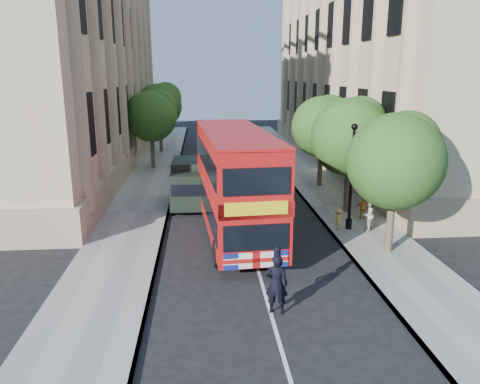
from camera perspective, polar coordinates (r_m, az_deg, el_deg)
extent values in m
plane|color=black|center=(17.22, 2.91, -11.79)|extent=(120.00, 120.00, 0.00)
cube|color=gray|center=(27.55, 12.06, -1.76)|extent=(3.50, 80.00, 0.12)
cube|color=gray|center=(26.65, -12.37, -2.33)|extent=(3.50, 80.00, 0.12)
cube|color=tan|center=(42.42, 17.99, 15.69)|extent=(12.00, 38.00, 18.00)
cube|color=tan|center=(41.01, -22.12, 15.41)|extent=(12.00, 38.00, 18.00)
cylinder|color=#473828|center=(20.88, 17.85, -3.47)|extent=(0.32, 0.32, 2.86)
sphere|color=#25521B|center=(20.26, 18.41, 3.55)|extent=(4.00, 4.00, 4.00)
sphere|color=#25521B|center=(20.76, 19.66, 5.51)|extent=(2.80, 2.80, 2.80)
sphere|color=#25521B|center=(19.71, 17.53, 4.86)|extent=(2.60, 2.60, 2.60)
cylinder|color=#473828|center=(26.28, 12.95, 0.65)|extent=(0.32, 0.32, 2.99)
sphere|color=#25521B|center=(25.78, 13.29, 6.53)|extent=(4.20, 4.20, 4.20)
sphere|color=#25521B|center=(26.27, 14.37, 8.10)|extent=(2.94, 2.94, 2.94)
sphere|color=#25521B|center=(25.28, 12.48, 7.66)|extent=(2.73, 2.73, 2.73)
cylinder|color=#473828|center=(31.92, 9.74, 3.15)|extent=(0.32, 0.32, 2.90)
sphere|color=#25521B|center=(31.51, 9.94, 7.86)|extent=(4.00, 4.00, 4.00)
sphere|color=#25521B|center=(31.99, 10.87, 9.10)|extent=(2.80, 2.80, 2.80)
sphere|color=#25521B|center=(31.05, 9.22, 8.77)|extent=(2.60, 2.60, 2.60)
cylinder|color=#473828|center=(37.99, -10.58, 4.98)|extent=(0.32, 0.32, 2.99)
sphere|color=#25521B|center=(37.65, -10.78, 9.06)|extent=(4.00, 4.00, 4.00)
sphere|color=#25521B|center=(37.93, -9.85, 10.17)|extent=(2.80, 2.80, 2.80)
sphere|color=#25521B|center=(37.36, -11.64, 9.82)|extent=(2.60, 2.60, 2.60)
cylinder|color=#473828|center=(45.86, -9.63, 6.73)|extent=(0.32, 0.32, 3.17)
sphere|color=#25521B|center=(45.57, -9.78, 10.32)|extent=(4.20, 4.20, 4.20)
sphere|color=#25521B|center=(45.88, -9.02, 11.28)|extent=(2.94, 2.94, 2.94)
sphere|color=#25521B|center=(45.28, -10.49, 11.00)|extent=(2.73, 2.73, 2.73)
cylinder|color=black|center=(23.60, 13.11, -3.79)|extent=(0.30, 0.30, 0.50)
cylinder|color=black|center=(23.01, 13.43, 1.54)|extent=(0.14, 0.14, 5.00)
sphere|color=black|center=(22.60, 13.80, 7.73)|extent=(0.32, 0.32, 0.32)
cube|color=#A30C0B|center=(21.92, -0.63, 1.51)|extent=(3.57, 10.74, 4.39)
cube|color=black|center=(22.16, -0.63, -0.94)|extent=(3.57, 10.08, 1.00)
cube|color=black|center=(21.69, -0.64, 4.45)|extent=(3.57, 10.08, 1.00)
cube|color=yellow|center=(16.85, 2.01, -2.01)|extent=(2.33, 0.26, 0.50)
cylinder|color=black|center=(18.88, -2.74, -7.50)|extent=(0.39, 1.13, 1.11)
cylinder|color=black|center=(19.29, 4.75, -7.04)|extent=(0.39, 1.13, 1.11)
cylinder|color=black|center=(25.69, -4.54, -1.51)|extent=(0.39, 1.13, 1.11)
cylinder|color=black|center=(26.00, 0.98, -1.27)|extent=(0.39, 1.13, 1.11)
cube|color=black|center=(25.76, -6.39, 0.12)|extent=(1.91, 1.72, 1.96)
cube|color=black|center=(24.94, -6.49, 0.19)|extent=(1.68, 0.14, 0.65)
cube|color=black|center=(27.72, -6.21, 1.55)|extent=(1.94, 3.03, 2.34)
cube|color=black|center=(27.45, -6.19, -1.00)|extent=(1.78, 4.52, 0.23)
cylinder|color=black|center=(25.97, -8.20, -1.86)|extent=(0.22, 0.75, 0.75)
cylinder|color=black|center=(25.88, -4.49, -1.81)|extent=(0.22, 0.75, 0.75)
cylinder|color=black|center=(28.93, -7.73, -0.14)|extent=(0.22, 0.75, 0.75)
cylinder|color=black|center=(28.85, -4.40, -0.09)|extent=(0.22, 0.75, 0.75)
imported|color=black|center=(15.32, 4.47, -11.12)|extent=(0.82, 0.63, 2.02)
imported|color=beige|center=(23.41, 15.31, -2.67)|extent=(0.97, 0.97, 1.59)
imported|color=orange|center=(25.22, 14.75, -1.91)|extent=(0.73, 0.44, 1.17)
imported|color=gold|center=(23.20, 11.84, -3.26)|extent=(0.79, 0.60, 1.09)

